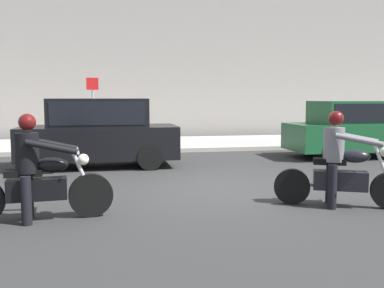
{
  "coord_description": "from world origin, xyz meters",
  "views": [
    {
      "loc": [
        -2.26,
        -8.4,
        1.82
      ],
      "look_at": [
        -0.68,
        -0.18,
        0.93
      ],
      "focal_mm": 40.69,
      "sensor_mm": 36.0,
      "label": 1
    }
  ],
  "objects_px": {
    "motorcycle_with_rider_black_leather": "(36,178)",
    "motorcycle_with_rider_gray": "(340,168)",
    "parked_sedan_forest_green": "(359,128)",
    "street_sign_post": "(93,103)",
    "parked_hatchback_black": "(99,132)"
  },
  "relations": [
    {
      "from": "motorcycle_with_rider_black_leather",
      "to": "parked_hatchback_black",
      "type": "xyz_separation_m",
      "value": [
        0.82,
        5.0,
        0.29
      ]
    },
    {
      "from": "motorcycle_with_rider_black_leather",
      "to": "motorcycle_with_rider_gray",
      "type": "bearing_deg",
      "value": -0.79
    },
    {
      "from": "motorcycle_with_rider_black_leather",
      "to": "street_sign_post",
      "type": "bearing_deg",
      "value": 87.06
    },
    {
      "from": "motorcycle_with_rider_black_leather",
      "to": "parked_hatchback_black",
      "type": "bearing_deg",
      "value": 80.69
    },
    {
      "from": "motorcycle_with_rider_gray",
      "to": "motorcycle_with_rider_black_leather",
      "type": "bearing_deg",
      "value": 179.21
    },
    {
      "from": "motorcycle_with_rider_black_leather",
      "to": "parked_hatchback_black",
      "type": "relative_size",
      "value": 0.55
    },
    {
      "from": "motorcycle_with_rider_gray",
      "to": "parked_sedan_forest_green",
      "type": "distance_m",
      "value": 6.69
    },
    {
      "from": "parked_sedan_forest_green",
      "to": "street_sign_post",
      "type": "height_order",
      "value": "street_sign_post"
    },
    {
      "from": "parked_sedan_forest_green",
      "to": "motorcycle_with_rider_black_leather",
      "type": "bearing_deg",
      "value": -147.62
    },
    {
      "from": "parked_sedan_forest_green",
      "to": "street_sign_post",
      "type": "bearing_deg",
      "value": 150.98
    },
    {
      "from": "motorcycle_with_rider_gray",
      "to": "street_sign_post",
      "type": "distance_m",
      "value": 10.96
    },
    {
      "from": "motorcycle_with_rider_gray",
      "to": "parked_sedan_forest_green",
      "type": "bearing_deg",
      "value": 55.72
    },
    {
      "from": "motorcycle_with_rider_gray",
      "to": "street_sign_post",
      "type": "bearing_deg",
      "value": 113.38
    },
    {
      "from": "motorcycle_with_rider_black_leather",
      "to": "street_sign_post",
      "type": "relative_size",
      "value": 0.91
    },
    {
      "from": "parked_hatchback_black",
      "to": "parked_sedan_forest_green",
      "type": "relative_size",
      "value": 0.9
    }
  ]
}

